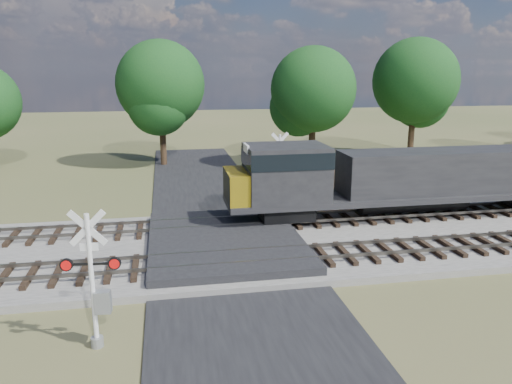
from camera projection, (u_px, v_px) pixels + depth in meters
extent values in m
plane|color=#46512B|center=(227.00, 253.00, 23.00)|extent=(160.00, 160.00, 0.00)
cube|color=gray|center=(422.00, 233.00, 25.21)|extent=(140.00, 10.00, 0.30)
cube|color=black|center=(227.00, 252.00, 22.99)|extent=(7.00, 60.00, 0.08)
cube|color=#262628|center=(225.00, 243.00, 23.40)|extent=(7.00, 9.00, 0.62)
cube|color=black|center=(279.00, 258.00, 21.35)|extent=(44.00, 2.60, 0.18)
cube|color=#5A554D|center=(459.00, 248.00, 22.04)|extent=(140.00, 0.08, 0.15)
cube|color=#5A554D|center=(441.00, 237.00, 23.41)|extent=(140.00, 0.08, 0.15)
cube|color=black|center=(257.00, 223.00, 26.12)|extent=(44.00, 2.60, 0.18)
cube|color=#5A554D|center=(406.00, 216.00, 26.81)|extent=(140.00, 0.08, 0.15)
cube|color=#5A554D|center=(394.00, 209.00, 28.18)|extent=(140.00, 0.08, 0.15)
cylinder|color=silver|center=(92.00, 282.00, 14.76)|extent=(0.15, 0.15, 4.24)
cylinder|color=gray|center=(97.00, 342.00, 15.23)|extent=(0.38, 0.38, 0.32)
cube|color=silver|center=(87.00, 228.00, 14.34)|extent=(1.11, 0.15, 1.11)
cube|color=silver|center=(87.00, 228.00, 14.34)|extent=(1.11, 0.15, 1.11)
cube|color=silver|center=(89.00, 247.00, 14.49)|extent=(0.53, 0.08, 0.23)
cube|color=black|center=(91.00, 264.00, 14.61)|extent=(1.70, 0.22, 0.06)
cylinder|color=red|center=(66.00, 265.00, 14.56)|extent=(0.39, 0.14, 0.38)
cylinder|color=red|center=(115.00, 263.00, 14.67)|extent=(0.39, 0.14, 0.38)
cube|color=gray|center=(103.00, 302.00, 14.93)|extent=(0.51, 0.36, 0.69)
cylinder|color=silver|center=(280.00, 170.00, 30.53)|extent=(0.15, 0.15, 4.39)
cylinder|color=gray|center=(279.00, 202.00, 31.02)|extent=(0.40, 0.40, 0.33)
cube|color=silver|center=(280.00, 142.00, 30.10)|extent=(1.14, 0.25, 1.15)
cube|color=silver|center=(280.00, 142.00, 30.10)|extent=(1.14, 0.25, 1.15)
cube|color=silver|center=(280.00, 152.00, 30.25)|extent=(0.55, 0.13, 0.24)
cube|color=black|center=(280.00, 160.00, 30.38)|extent=(1.74, 0.38, 0.07)
cylinder|color=red|center=(290.00, 160.00, 30.63)|extent=(0.41, 0.18, 0.40)
cylinder|color=red|center=(269.00, 161.00, 30.14)|extent=(0.41, 0.18, 0.40)
cube|color=gray|center=(275.00, 181.00, 30.59)|extent=(0.54, 0.41, 0.71)
cube|color=#472D1E|center=(316.00, 179.00, 32.13)|extent=(4.99, 4.99, 2.64)
cube|color=#2E2E30|center=(317.00, 157.00, 31.78)|extent=(5.49, 5.49, 0.19)
cylinder|color=black|center=(163.00, 135.00, 43.04)|extent=(0.56, 0.56, 5.32)
sphere|color=#133D17|center=(160.00, 85.00, 42.00)|extent=(7.45, 7.45, 7.45)
cylinder|color=black|center=(312.00, 138.00, 42.06)|extent=(0.56, 0.56, 5.04)
sphere|color=#133D17|center=(313.00, 89.00, 41.09)|extent=(7.06, 7.06, 7.06)
cylinder|color=black|center=(412.00, 129.00, 46.10)|extent=(0.56, 0.56, 5.49)
sphere|color=#133D17|center=(415.00, 81.00, 45.04)|extent=(7.69, 7.69, 7.69)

